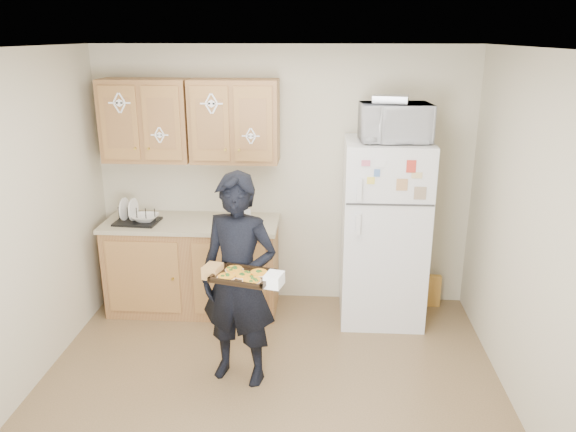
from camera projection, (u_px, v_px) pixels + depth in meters
The scene contains 24 objects.
floor at pixel (266, 404), 4.11m from camera, with size 3.60×3.60×0.00m, color brown.
ceiling at pixel (261, 49), 3.34m from camera, with size 3.60×3.60×0.00m, color silver.
wall_back at pixel (283, 178), 5.44m from camera, with size 3.60×0.04×2.50m, color beige.
wall_front at pixel (211, 423), 2.02m from camera, with size 3.60×0.04×2.50m, color beige.
wall_left at pixel (2, 239), 3.84m from camera, with size 0.04×3.60×2.50m, color beige.
wall_right at pixel (541, 251), 3.62m from camera, with size 0.04×3.60×2.50m, color beige.
refrigerator at pixel (384, 232), 5.15m from camera, with size 0.75×0.70×1.70m, color white.
base_cabinet at pixel (194, 267), 5.44m from camera, with size 1.60×0.60×0.86m, color brown.
countertop at pixel (191, 223), 5.30m from camera, with size 1.64×0.64×0.04m, color tan.
upper_cab_left at pixel (146, 120), 5.16m from camera, with size 0.80×0.33×0.75m, color brown.
upper_cab_right at pixel (235, 121), 5.11m from camera, with size 0.80×0.33×0.75m, color brown.
cereal_box at pixel (430, 291), 5.56m from camera, with size 0.20×0.07×0.32m, color #E8BF52.
person at pixel (239, 281), 4.19m from camera, with size 0.60×0.40×1.65m, color black.
baking_tray at pixel (243, 277), 3.86m from camera, with size 0.40×0.29×0.04m, color black.
pizza_front_left at pixel (226, 277), 3.83m from camera, with size 0.13×0.13×0.02m, color yellow.
pizza_front_right at pixel (252, 280), 3.77m from camera, with size 0.13×0.13×0.02m, color yellow.
pizza_back_left at pixel (234, 269), 3.95m from camera, with size 0.13×0.13×0.02m, color yellow.
pizza_back_right at pixel (259, 273), 3.89m from camera, with size 0.13×0.13×0.02m, color yellow.
pizza_center at pixel (243, 275), 3.86m from camera, with size 0.13×0.13×0.02m, color yellow.
microwave at pixel (395, 123), 4.79m from camera, with size 0.59×0.40×0.33m, color white.
foil_pan at pixel (391, 99), 4.76m from camera, with size 0.29×0.20×0.06m, color silver.
dish_rack at pixel (137, 215), 5.23m from camera, with size 0.39×0.29×0.16m, color black.
bowl at pixel (146, 218), 5.23m from camera, with size 0.24×0.24×0.06m, color silver.
soap_bottle at pixel (246, 214), 5.16m from camera, with size 0.09×0.10×0.21m, color white.
Camera 1 is at (0.38, -3.47, 2.59)m, focal length 35.00 mm.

